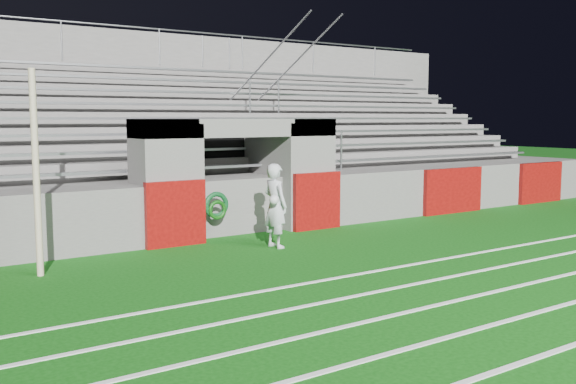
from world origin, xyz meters
TOP-DOWN VIEW (x-y plane):
  - ground at (0.00, 0.00)m, footprint 90.00×90.00m
  - field_post at (-4.72, 1.91)m, footprint 0.11×0.11m
  - stadium_structure at (0.00, 7.97)m, footprint 26.00×8.48m
  - goalkeeper_with_ball at (-0.18, 1.70)m, footprint 0.53×0.70m
  - hose_coil at (-0.86, 2.94)m, footprint 0.57×0.14m

SIDE VIEW (x-z plane):
  - ground at x=0.00m, z-range 0.00..0.00m
  - hose_coil at x=-0.86m, z-range 0.45..1.05m
  - goalkeeper_with_ball at x=-0.18m, z-range 0.00..1.71m
  - stadium_structure at x=0.00m, z-range -1.22..4.20m
  - field_post at x=-4.72m, z-range 0.00..3.42m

